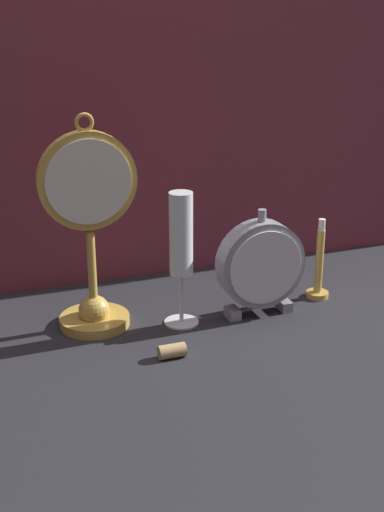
{
  "coord_description": "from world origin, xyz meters",
  "views": [
    {
      "loc": [
        -0.36,
        -0.93,
        0.53
      ],
      "look_at": [
        0.0,
        0.08,
        0.12
      ],
      "focal_mm": 50.0,
      "sensor_mm": 36.0,
      "label": 1
    }
  ],
  "objects_px": {
    "pocket_watch_on_stand": "(91,240)",
    "brass_candlestick": "(319,272)",
    "mantel_clock_silver": "(261,265)",
    "champagne_flute": "(181,244)",
    "wine_cork": "(172,351)"
  },
  "relations": [
    {
      "from": "pocket_watch_on_stand",
      "to": "brass_candlestick",
      "type": "distance_m",
      "value": 0.42
    },
    {
      "from": "brass_candlestick",
      "to": "champagne_flute",
      "type": "bearing_deg",
      "value": -175.92
    },
    {
      "from": "mantel_clock_silver",
      "to": "champagne_flute",
      "type": "distance_m",
      "value": 0.15
    },
    {
      "from": "brass_candlestick",
      "to": "wine_cork",
      "type": "bearing_deg",
      "value": -158.27
    },
    {
      "from": "mantel_clock_silver",
      "to": "brass_candlestick",
      "type": "height_order",
      "value": "mantel_clock_silver"
    },
    {
      "from": "pocket_watch_on_stand",
      "to": "champagne_flute",
      "type": "xyz_separation_m",
      "value": [
        0.14,
        -0.04,
        -0.01
      ]
    },
    {
      "from": "champagne_flute",
      "to": "wine_cork",
      "type": "height_order",
      "value": "champagne_flute"
    },
    {
      "from": "mantel_clock_silver",
      "to": "wine_cork",
      "type": "distance_m",
      "value": 0.23
    },
    {
      "from": "pocket_watch_on_stand",
      "to": "wine_cork",
      "type": "relative_size",
      "value": 8.41
    },
    {
      "from": "champagne_flute",
      "to": "wine_cork",
      "type": "bearing_deg",
      "value": -115.8
    },
    {
      "from": "pocket_watch_on_stand",
      "to": "brass_candlestick",
      "type": "bearing_deg",
      "value": -3.11
    },
    {
      "from": "pocket_watch_on_stand",
      "to": "champagne_flute",
      "type": "relative_size",
      "value": 1.56
    },
    {
      "from": "pocket_watch_on_stand",
      "to": "brass_candlestick",
      "type": "xyz_separation_m",
      "value": [
        0.41,
        -0.02,
        -0.1
      ]
    },
    {
      "from": "mantel_clock_silver",
      "to": "champagne_flute",
      "type": "relative_size",
      "value": 0.83
    },
    {
      "from": "pocket_watch_on_stand",
      "to": "champagne_flute",
      "type": "distance_m",
      "value": 0.15
    }
  ]
}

